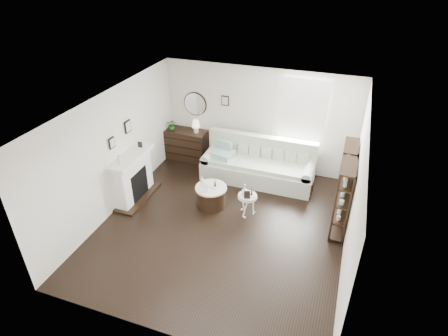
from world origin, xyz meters
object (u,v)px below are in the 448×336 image
at_px(dresser, 185,144).
at_px(pedestal_table, 247,197).
at_px(sofa, 258,166).
at_px(drum_table, 211,196).

relative_size(dresser, pedestal_table, 2.48).
height_order(sofa, pedestal_table, sofa).
bearing_deg(sofa, dresser, 170.22).
height_order(dresser, drum_table, dresser).
xyz_separation_m(sofa, dresser, (-2.23, 0.38, 0.07)).
height_order(dresser, pedestal_table, dresser).
xyz_separation_m(drum_table, pedestal_table, (0.87, -0.05, 0.22)).
distance_m(sofa, pedestal_table, 1.53).
relative_size(sofa, pedestal_table, 5.44).
xyz_separation_m(dresser, pedestal_table, (2.38, -1.91, 0.04)).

